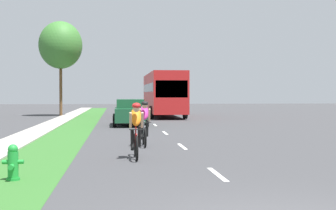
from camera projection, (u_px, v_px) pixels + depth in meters
The scene contains 10 objects.
ground_plane at pixel (157, 126), 25.95m from camera, with size 120.00×120.00×0.00m, color #38383A.
grass_verge at pixel (77, 127), 25.45m from camera, with size 1.96×70.00×0.01m, color #2D6026.
sidewalk_concrete at pixel (46, 127), 25.26m from camera, with size 1.36×70.00×0.10m, color #9E998E.
lane_markings_center at pixel (151, 122), 29.92m from camera, with size 0.12×52.20×0.01m.
fire_hydrant_green at pixel (13, 163), 9.70m from camera, with size 0.44×0.38×0.76m.
cyclist_lead at pixel (136, 130), 12.97m from camera, with size 0.42×1.72×1.58m.
cyclist_trailing at pixel (144, 123), 16.12m from camera, with size 0.42×1.72×1.58m.
sedan_dark_green at pixel (130, 112), 26.76m from camera, with size 1.98×4.30×1.52m.
bus_red at pixel (163, 92), 37.70m from camera, with size 2.78×11.60×3.48m.
street_tree_far at pixel (61, 45), 38.23m from camera, with size 3.57×3.57×7.85m.
Camera 1 is at (-2.28, -5.82, 1.82)m, focal length 49.36 mm.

